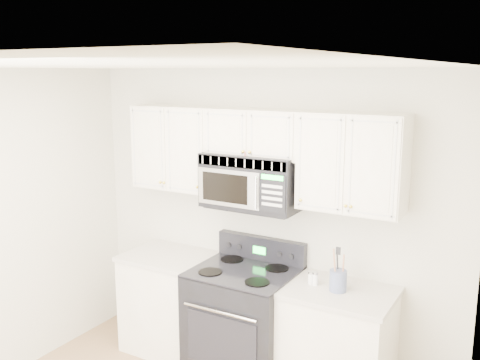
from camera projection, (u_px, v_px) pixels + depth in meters
The scene contains 9 objects.
room at pixel (132, 287), 3.21m from camera, with size 3.51×3.51×2.61m.
base_cabinet_left at pixel (173, 305), 5.00m from camera, with size 0.86×0.65×0.92m.
base_cabinet_right at pixel (336, 348), 4.22m from camera, with size 0.86×0.65×0.92m.
range at pixel (244, 320), 4.57m from camera, with size 0.84×0.76×1.14m.
upper_cabinets at pixel (257, 150), 4.43m from camera, with size 2.44×0.37×0.75m.
microwave at pixel (252, 181), 4.45m from camera, with size 0.82×0.46×0.45m.
utensil_crock at pixel (338, 280), 4.08m from camera, with size 0.13×0.13×0.35m.
shaker_salt at pixel (311, 278), 4.22m from camera, with size 0.04×0.04×0.10m.
shaker_pepper at pixel (315, 279), 4.19m from camera, with size 0.05×0.05×0.11m.
Camera 1 is at (2.07, -2.29, 2.57)m, focal length 40.00 mm.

